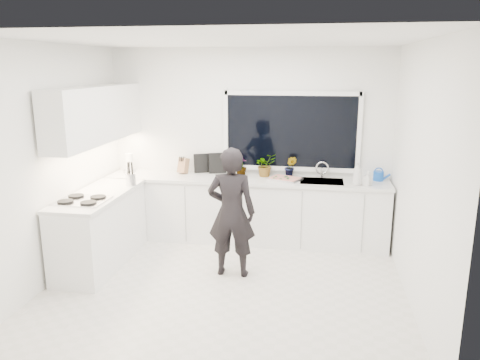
# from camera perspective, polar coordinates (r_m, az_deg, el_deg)

# --- Properties ---
(floor) EXTENTS (4.00, 3.50, 0.02)m
(floor) POSITION_cam_1_polar(r_m,az_deg,el_deg) (5.50, -1.74, -12.78)
(floor) COLOR beige
(floor) RESTS_ON ground
(wall_back) EXTENTS (4.00, 0.02, 2.70)m
(wall_back) POSITION_cam_1_polar(r_m,az_deg,el_deg) (6.74, 1.11, 4.40)
(wall_back) COLOR white
(wall_back) RESTS_ON ground
(wall_left) EXTENTS (0.02, 3.50, 2.70)m
(wall_left) POSITION_cam_1_polar(r_m,az_deg,el_deg) (5.78, -21.80, 1.82)
(wall_left) COLOR white
(wall_left) RESTS_ON ground
(wall_right) EXTENTS (0.02, 3.50, 2.70)m
(wall_right) POSITION_cam_1_polar(r_m,az_deg,el_deg) (5.05, 21.11, 0.28)
(wall_right) COLOR white
(wall_right) RESTS_ON ground
(ceiling) EXTENTS (4.00, 3.50, 0.02)m
(ceiling) POSITION_cam_1_polar(r_m,az_deg,el_deg) (4.93, -1.98, 16.82)
(ceiling) COLOR white
(ceiling) RESTS_ON wall_back
(window) EXTENTS (1.80, 0.02, 1.00)m
(window) POSITION_cam_1_polar(r_m,az_deg,el_deg) (6.62, 6.25, 5.89)
(window) COLOR black
(window) RESTS_ON wall_back
(base_cabinets_back) EXTENTS (3.92, 0.58, 0.88)m
(base_cabinets_back) POSITION_cam_1_polar(r_m,az_deg,el_deg) (6.66, 0.68, -3.78)
(base_cabinets_back) COLOR white
(base_cabinets_back) RESTS_ON floor
(base_cabinets_left) EXTENTS (0.58, 1.60, 0.88)m
(base_cabinets_left) POSITION_cam_1_polar(r_m,az_deg,el_deg) (6.15, -16.64, -5.90)
(base_cabinets_left) COLOR white
(base_cabinets_left) RESTS_ON floor
(countertop_back) EXTENTS (3.94, 0.62, 0.04)m
(countertop_back) POSITION_cam_1_polar(r_m,az_deg,el_deg) (6.52, 0.68, 0.04)
(countertop_back) COLOR silver
(countertop_back) RESTS_ON base_cabinets_back
(countertop_left) EXTENTS (0.62, 1.60, 0.04)m
(countertop_left) POSITION_cam_1_polar(r_m,az_deg,el_deg) (6.01, -16.94, -1.76)
(countertop_left) COLOR silver
(countertop_left) RESTS_ON base_cabinets_left
(upper_cabinets) EXTENTS (0.34, 2.10, 0.70)m
(upper_cabinets) POSITION_cam_1_polar(r_m,az_deg,el_deg) (6.20, -17.13, 7.64)
(upper_cabinets) COLOR white
(upper_cabinets) RESTS_ON wall_left
(sink) EXTENTS (0.58, 0.42, 0.14)m
(sink) POSITION_cam_1_polar(r_m,az_deg,el_deg) (6.47, 9.92, -0.56)
(sink) COLOR silver
(sink) RESTS_ON countertop_back
(faucet) EXTENTS (0.03, 0.03, 0.22)m
(faucet) POSITION_cam_1_polar(r_m,az_deg,el_deg) (6.62, 9.98, 1.20)
(faucet) COLOR silver
(faucet) RESTS_ON countertop_back
(stovetop) EXTENTS (0.56, 0.48, 0.03)m
(stovetop) POSITION_cam_1_polar(r_m,az_deg,el_deg) (5.71, -18.69, -2.33)
(stovetop) COLOR black
(stovetop) RESTS_ON countertop_left
(person) EXTENTS (0.57, 0.38, 1.55)m
(person) POSITION_cam_1_polar(r_m,az_deg,el_deg) (5.49, -1.05, -3.98)
(person) COLOR black
(person) RESTS_ON floor
(pizza_tray) EXTENTS (0.50, 0.44, 0.03)m
(pizza_tray) POSITION_cam_1_polar(r_m,az_deg,el_deg) (6.44, 5.49, 0.11)
(pizza_tray) COLOR silver
(pizza_tray) RESTS_ON countertop_back
(pizza) EXTENTS (0.45, 0.39, 0.01)m
(pizza) POSITION_cam_1_polar(r_m,az_deg,el_deg) (6.43, 5.50, 0.26)
(pizza) COLOR red
(pizza) RESTS_ON pizza_tray
(watering_can) EXTENTS (0.18, 0.18, 0.13)m
(watering_can) POSITION_cam_1_polar(r_m,az_deg,el_deg) (6.65, 16.52, 0.48)
(watering_can) COLOR blue
(watering_can) RESTS_ON countertop_back
(paper_towel_roll) EXTENTS (0.14, 0.14, 0.26)m
(paper_towel_roll) POSITION_cam_1_polar(r_m,az_deg,el_deg) (7.07, -13.35, 1.99)
(paper_towel_roll) COLOR white
(paper_towel_roll) RESTS_ON countertop_back
(knife_block) EXTENTS (0.16, 0.14, 0.22)m
(knife_block) POSITION_cam_1_polar(r_m,az_deg,el_deg) (6.84, -6.92, 1.71)
(knife_block) COLOR olive
(knife_block) RESTS_ON countertop_back
(utensil_crock) EXTENTS (0.14, 0.14, 0.16)m
(utensil_crock) POSITION_cam_1_polar(r_m,az_deg,el_deg) (6.28, -13.17, 0.08)
(utensil_crock) COLOR silver
(utensil_crock) RESTS_ON countertop_left
(picture_frame_large) EXTENTS (0.21, 0.11, 0.28)m
(picture_frame_large) POSITION_cam_1_polar(r_m,az_deg,el_deg) (6.86, -4.73, 2.06)
(picture_frame_large) COLOR black
(picture_frame_large) RESTS_ON countertop_back
(picture_frame_small) EXTENTS (0.24, 0.10, 0.30)m
(picture_frame_small) POSITION_cam_1_polar(r_m,az_deg,el_deg) (6.81, -2.77, 2.08)
(picture_frame_small) COLOR black
(picture_frame_small) RESTS_ON countertop_back
(herb_plants) EXTENTS (0.89, 0.38, 0.33)m
(herb_plants) POSITION_cam_1_polar(r_m,az_deg,el_deg) (6.61, 3.11, 1.79)
(herb_plants) COLOR #26662D
(herb_plants) RESTS_ON countertop_back
(soap_bottles) EXTENTS (0.27, 0.17, 0.31)m
(soap_bottles) POSITION_cam_1_polar(r_m,az_deg,el_deg) (6.30, 14.44, 0.60)
(soap_bottles) COLOR #D8BF66
(soap_bottles) RESTS_ON countertop_back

